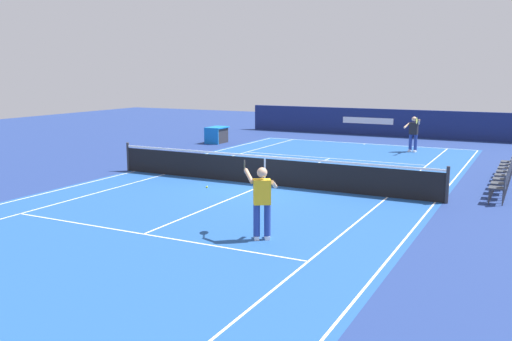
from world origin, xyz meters
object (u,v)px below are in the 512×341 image
spectator_chair_3 (506,170)px  equipment_cart_tarped (217,135)px  spectator_chair_2 (508,167)px  tennis_player_far (414,132)px  spectator_chair_6 (502,182)px  tennis_ball (207,187)px  spectator_chair_5 (504,177)px  spectator_chair_1 (509,163)px  spectator_chair_7 (500,186)px  tennis_net (265,170)px  spectator_chair_0 (510,160)px  tennis_player_near (261,199)px  spectator_chair_4 (505,174)px

spectator_chair_3 → equipment_cart_tarped: 15.10m
spectator_chair_2 → tennis_player_far: bearing=-142.8°
spectator_chair_6 → equipment_cart_tarped: bearing=-117.1°
tennis_ball → spectator_chair_6: bearing=107.2°
spectator_chair_5 → spectator_chair_3: bearing=180.0°
spectator_chair_3 → spectator_chair_5: (1.48, 0.00, 0.00)m
spectator_chair_2 → spectator_chair_6: (2.96, 0.00, 0.00)m
spectator_chair_1 → spectator_chair_7: bearing=0.0°
tennis_net → spectator_chair_0: size_ratio=13.30×
tennis_player_near → spectator_chair_1: (-10.53, 4.54, -0.41)m
spectator_chair_1 → spectator_chair_3: same height
tennis_ball → spectator_chair_3: 9.91m
tennis_net → tennis_player_near: size_ratio=6.89×
tennis_player_far → spectator_chair_5: 9.08m
tennis_player_near → tennis_ball: (-4.16, -4.06, -0.90)m
spectator_chair_5 → spectator_chair_6: (0.74, 0.00, 0.00)m
tennis_ball → spectator_chair_6: size_ratio=0.08×
tennis_player_near → spectator_chair_0: bearing=158.1°
tennis_net → tennis_player_near: (5.49, 2.61, 0.44)m
tennis_player_near → spectator_chair_4: tennis_player_near is taller
tennis_player_near → spectator_chair_3: bearing=153.3°
spectator_chair_3 → tennis_ball: bearing=-60.4°
spectator_chair_0 → equipment_cart_tarped: bearing=-101.3°
spectator_chair_1 → spectator_chair_4: same height
spectator_chair_2 → spectator_chair_5: size_ratio=1.00×
tennis_ball → spectator_chair_7: bearing=102.6°
spectator_chair_4 → spectator_chair_1: bearing=180.0°
tennis_ball → spectator_chair_5: (-3.41, 8.61, 0.49)m
spectator_chair_0 → equipment_cart_tarped: size_ratio=0.70×
spectator_chair_4 → spectator_chair_6: same height
tennis_player_near → spectator_chair_4: bearing=151.3°
tennis_net → spectator_chair_7: size_ratio=13.30×
spectator_chair_1 → spectator_chair_7: size_ratio=1.00×
tennis_net → spectator_chair_4: tennis_net is taller
tennis_net → tennis_ball: size_ratio=177.27×
spectator_chair_1 → equipment_cart_tarped: size_ratio=0.70×
spectator_chair_5 → spectator_chair_7: size_ratio=1.00×
spectator_chair_4 → spectator_chair_5: 0.74m
spectator_chair_1 → equipment_cart_tarped: bearing=-104.1°
spectator_chair_4 → spectator_chair_7: same height
spectator_chair_4 → spectator_chair_7: (2.22, 0.00, 0.00)m
spectator_chair_0 → spectator_chair_7: 5.19m
spectator_chair_3 → spectator_chair_4: bearing=0.0°
tennis_ball → spectator_chair_2: spectator_chair_2 is taller
tennis_ball → equipment_cart_tarped: (-9.95, -5.62, 0.40)m
tennis_ball → spectator_chair_1: spectator_chair_1 is taller
spectator_chair_6 → spectator_chair_0: bearing=180.0°
equipment_cart_tarped → spectator_chair_1: bearing=75.9°
spectator_chair_6 → spectator_chair_3: bearing=180.0°
tennis_net → tennis_player_far: bearing=164.4°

